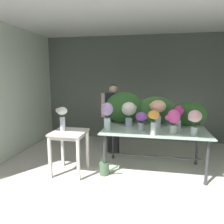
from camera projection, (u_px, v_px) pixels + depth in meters
ground_plane at (128, 162)px, 4.46m from camera, size 7.89×7.89×0.00m
wall_back at (136, 89)px, 5.95m from camera, size 5.27×0.12×2.88m
wall_left at (11, 92)px, 4.70m from camera, size 0.12×3.71×2.88m
ceiling_slab at (130, 14)px, 3.95m from camera, size 5.39×3.71×0.12m
display_table_glass at (154, 135)px, 3.99m from camera, size 1.93×1.04×0.81m
side_table_white at (69, 138)px, 3.88m from camera, size 0.60×0.61×0.80m
florist at (113, 112)px, 4.86m from camera, size 0.57×0.24×1.60m
foliage_backdrop at (148, 110)px, 4.33m from camera, size 2.03×0.29×0.66m
vase_blush_peonies at (195, 119)px, 3.52m from camera, size 0.22×0.22×0.43m
vase_sunset_ranunculus at (154, 120)px, 3.53m from camera, size 0.19×0.19×0.43m
vase_fuchsia_roses at (173, 119)px, 3.66m from camera, size 0.26×0.22×0.42m
vase_violet_lilies at (141, 119)px, 3.87m from camera, size 0.22×0.21×0.34m
vase_peach_carnations at (158, 110)px, 4.08m from camera, size 0.32×0.31×0.53m
vase_magenta_hydrangea at (179, 115)px, 4.03m from camera, size 0.18×0.18×0.44m
vase_ivory_stock at (129, 111)px, 4.18m from camera, size 0.30×0.29×0.49m
vase_lilac_snapdragons at (107, 114)px, 3.83m from camera, size 0.22×0.22×0.52m
vase_white_roses_tall at (62, 116)px, 3.84m from camera, size 0.22×0.19×0.45m
watering_can at (105, 168)px, 3.89m from camera, size 0.35×0.18×0.34m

